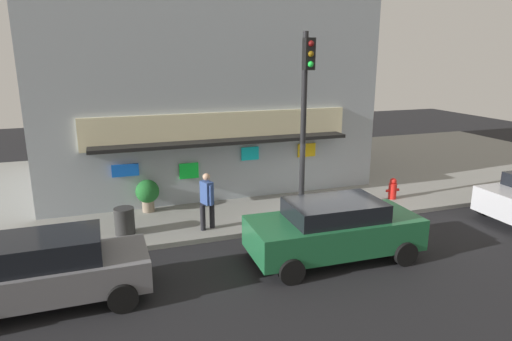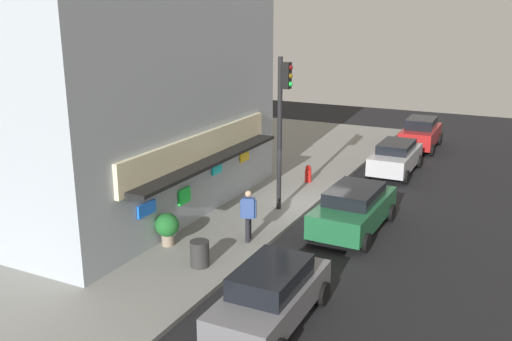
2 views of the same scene
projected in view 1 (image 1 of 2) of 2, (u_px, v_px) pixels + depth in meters
The scene contains 10 objects.
ground_plane at pixel (334, 225), 14.24m from camera, with size 50.02×50.02×0.00m, color black.
sidewalk at pixel (266, 175), 19.91m from camera, with size 33.35×12.44×0.15m, color gray.
corner_building at pixel (196, 74), 18.82m from camera, with size 12.40×8.91×8.70m.
traffic_light at pixel (305, 102), 13.93m from camera, with size 0.32×0.58×5.84m.
fire_hydrant at pixel (393, 189), 16.32m from camera, with size 0.53×0.29×0.78m.
trash_can at pixel (125, 221), 13.09m from camera, with size 0.58×0.58×0.80m, color #2D2D2D.
pedestrian at pixel (207, 199), 13.33m from camera, with size 0.51×0.55×1.75m.
potted_plant_by_doorway at pixel (148, 193), 14.93m from camera, with size 0.79×0.79×1.10m.
parked_car_grey at pixel (47, 270), 9.55m from camera, with size 4.23×1.94×1.58m.
parked_car_green at pixel (334, 229), 11.74m from camera, with size 4.56×2.20×1.61m.
Camera 1 is at (-6.75, -11.78, 5.29)m, focal length 31.24 mm.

